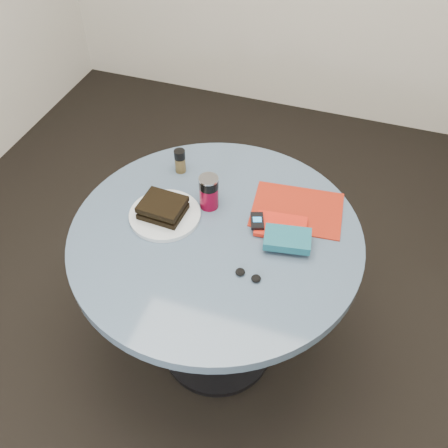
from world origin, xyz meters
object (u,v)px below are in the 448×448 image
(soda_can, at_px, (209,192))
(magazine, at_px, (297,210))
(mp3_player, at_px, (257,221))
(sandwich, at_px, (163,208))
(table, at_px, (216,263))
(novel, at_px, (287,239))
(red_book, at_px, (281,226))
(plate, at_px, (165,215))
(pepper_grinder, at_px, (180,161))
(headphones, at_px, (248,275))

(soda_can, height_order, magazine, soda_can)
(mp3_player, bearing_deg, sandwich, -169.67)
(table, bearing_deg, soda_can, 119.34)
(soda_can, xyz_separation_m, novel, (0.31, -0.10, -0.03))
(table, bearing_deg, red_book, 22.72)
(table, height_order, plate, plate)
(table, distance_m, pepper_grinder, 0.41)
(plate, height_order, headphones, headphones)
(soda_can, bearing_deg, mp3_player, -12.95)
(magazine, distance_m, red_book, 0.11)
(magazine, relative_size, novel, 2.07)
(table, bearing_deg, plate, 176.05)
(soda_can, distance_m, headphones, 0.35)
(red_book, distance_m, mp3_player, 0.08)
(table, xyz_separation_m, novel, (0.24, 0.02, 0.20))
(red_book, bearing_deg, sandwich, -176.34)
(soda_can, distance_m, novel, 0.32)
(plate, height_order, pepper_grinder, pepper_grinder)
(novel, height_order, headphones, novel)
(plate, height_order, soda_can, soda_can)
(soda_can, bearing_deg, novel, -17.89)
(soda_can, bearing_deg, sandwich, -142.33)
(plate, bearing_deg, novel, 0.38)
(soda_can, xyz_separation_m, headphones, (0.22, -0.26, -0.06))
(soda_can, bearing_deg, red_book, -6.28)
(soda_can, relative_size, headphones, 1.44)
(sandwich, height_order, novel, sandwich)
(sandwich, distance_m, magazine, 0.47)
(magazine, bearing_deg, sandwich, -163.33)
(magazine, bearing_deg, pepper_grinder, 166.11)
(table, xyz_separation_m, pepper_grinder, (-0.23, 0.26, 0.21))
(table, distance_m, magazine, 0.35)
(pepper_grinder, height_order, red_book, pepper_grinder)
(soda_can, xyz_separation_m, mp3_player, (0.19, -0.04, -0.04))
(mp3_player, xyz_separation_m, headphones, (0.04, -0.22, -0.02))
(red_book, xyz_separation_m, mp3_player, (-0.08, -0.01, 0.01))
(plate, bearing_deg, soda_can, 38.80)
(red_book, bearing_deg, mp3_player, -176.77)
(table, height_order, pepper_grinder, pepper_grinder)
(sandwich, bearing_deg, soda_can, 37.67)
(sandwich, relative_size, mp3_player, 1.78)
(pepper_grinder, relative_size, red_book, 0.56)
(table, distance_m, mp3_player, 0.24)
(pepper_grinder, bearing_deg, novel, -27.13)
(novel, bearing_deg, table, 174.22)
(magazine, distance_m, mp3_player, 0.17)
(red_book, xyz_separation_m, headphones, (-0.05, -0.23, -0.00))
(plate, distance_m, soda_can, 0.17)
(soda_can, bearing_deg, magazine, 14.45)
(novel, distance_m, headphones, 0.19)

